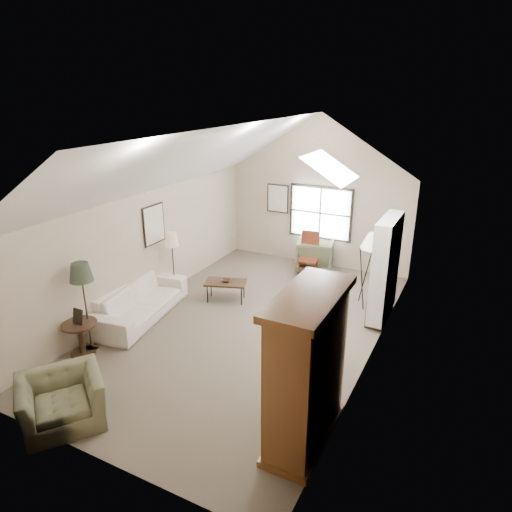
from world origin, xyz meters
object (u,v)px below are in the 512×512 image
at_px(sofa, 140,301).
at_px(side_chair, 308,256).
at_px(armchair_far, 315,255).
at_px(armoire, 307,370).
at_px(side_table, 81,339).
at_px(coffee_table, 226,291).
at_px(armchair_near, 61,401).

bearing_deg(sofa, side_chair, -42.74).
height_order(armchair_far, side_chair, side_chair).
xyz_separation_m(armoire, armchair_far, (-2.02, 5.91, -0.67)).
bearing_deg(armchair_far, sofa, 46.81).
height_order(sofa, side_table, sofa).
height_order(coffee_table, side_table, side_table).
height_order(sofa, coffee_table, sofa).
relative_size(side_table, side_chair, 0.53).
distance_m(armchair_near, armchair_far, 7.31).
distance_m(armoire, sofa, 4.77).
relative_size(armoire, sofa, 0.88).
xyz_separation_m(armchair_far, side_chair, (0.02, -0.59, 0.17)).
height_order(armchair_far, coffee_table, armchair_far).
relative_size(armoire, armchair_near, 1.94).
xyz_separation_m(sofa, side_table, (0.00, -1.60, -0.05)).
bearing_deg(armchair_near, armchair_far, 26.59).
distance_m(sofa, side_chair, 4.31).
height_order(armoire, armchair_near, armoire).
relative_size(armchair_near, side_chair, 0.95).
relative_size(armoire, coffee_table, 2.41).
bearing_deg(side_table, sofa, 90.00).
height_order(armoire, side_chair, armoire).
xyz_separation_m(armchair_far, coffee_table, (-1.16, -2.68, -0.19)).
xyz_separation_m(armoire, side_chair, (-1.99, 5.33, -0.51)).
relative_size(armchair_far, side_chair, 0.79).
relative_size(armoire, side_table, 3.51).
bearing_deg(sofa, coffee_table, -48.02).
xyz_separation_m(armoire, armchair_near, (-3.23, -1.30, -0.73)).
bearing_deg(armchair_far, side_table, 54.07).
distance_m(sofa, armchair_far, 4.80).
distance_m(armoire, armchair_far, 6.28).
relative_size(armchair_near, armchair_far, 1.20).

